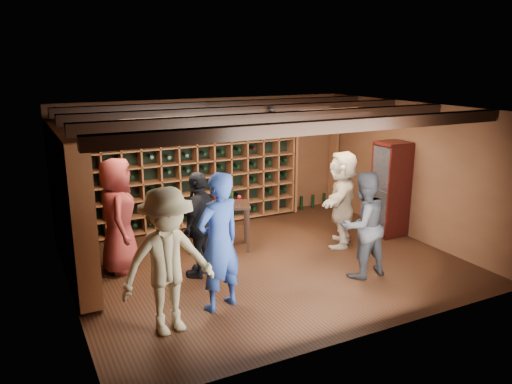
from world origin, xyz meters
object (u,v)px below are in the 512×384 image
display_cabinet (390,191)px  guest_woman_black (200,224)px  guest_red_floral (118,216)px  man_grey_suit (363,225)px  tasting_table (218,209)px  guest_khaki (168,262)px  man_blue_shirt (219,242)px  guest_beige (342,199)px

display_cabinet → guest_woman_black: size_ratio=1.07×
guest_red_floral → guest_woman_black: (1.07, -0.71, -0.09)m
man_grey_suit → guest_woman_black: size_ratio=1.00×
guest_red_floral → tasting_table: (1.73, 0.18, -0.18)m
display_cabinet → guest_khaki: 4.99m
guest_red_floral → man_blue_shirt: bearing=-142.5°
guest_beige → tasting_table: guest_beige is taller
man_grey_suit → tasting_table: bearing=-55.2°
man_blue_shirt → guest_red_floral: size_ratio=1.03×
man_grey_suit → guest_red_floral: (-3.25, 1.85, 0.09)m
display_cabinet → guest_khaki: bearing=-162.1°
man_blue_shirt → guest_beige: 3.11m
man_blue_shirt → display_cabinet: bearing=-179.8°
display_cabinet → man_blue_shirt: man_blue_shirt is taller
guest_khaki → display_cabinet: bearing=11.1°
man_blue_shirt → guest_beige: bearing=-174.1°
guest_khaki → tasting_table: bearing=48.5°
guest_khaki → tasting_table: 2.79m
guest_woman_black → guest_beige: guest_beige is taller
guest_beige → man_grey_suit: bearing=19.6°
tasting_table → guest_woman_black: bearing=-106.7°
man_blue_shirt → guest_woman_black: (0.15, 1.11, -0.11)m
man_grey_suit → guest_beige: guest_beige is taller
guest_red_floral → guest_woman_black: bearing=-112.9°
guest_khaki → guest_beige: (3.63, 1.50, -0.05)m
display_cabinet → man_grey_suit: size_ratio=1.07×
man_blue_shirt → guest_khaki: 0.82m
display_cabinet → guest_beige: display_cabinet is taller
man_blue_shirt → tasting_table: bearing=-129.2°
guest_beige → guest_woman_black: bearing=-45.2°
display_cabinet → guest_woman_black: 3.83m
guest_khaki → guest_beige: 3.93m
man_blue_shirt → guest_beige: (2.86, 1.22, -0.08)m
guest_woman_black → tasting_table: 1.11m
guest_khaki → tasting_table: size_ratio=1.51×
display_cabinet → guest_red_floral: (-4.89, 0.58, 0.05)m
man_grey_suit → guest_red_floral: guest_red_floral is taller
guest_woman_black → display_cabinet: bearing=137.1°
man_grey_suit → guest_khaki: size_ratio=0.90×
man_grey_suit → guest_khaki: guest_khaki is taller
man_grey_suit → guest_woman_black: bearing=-29.6°
guest_woman_black → guest_beige: 2.71m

